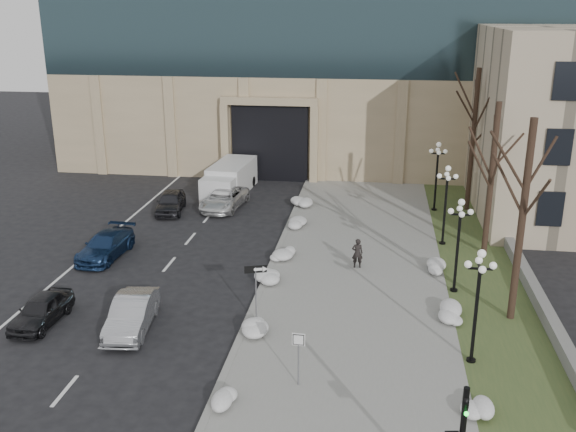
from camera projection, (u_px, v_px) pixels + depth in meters
name	position (u px, v px, depth m)	size (l,w,h in m)	color
sidewalk	(356.00, 274.00, 33.13)	(9.00, 40.00, 0.12)	gray
curb	(270.00, 269.00, 33.73)	(0.30, 40.00, 0.14)	gray
grass_strip	(485.00, 281.00, 32.27)	(4.00, 40.00, 0.10)	#384C26
stone_wall	(519.00, 263.00, 33.79)	(0.50, 30.00, 0.70)	slate
car_a	(41.00, 310.00, 27.92)	(1.51, 3.75, 1.28)	black
car_b	(132.00, 314.00, 27.38)	(1.53, 4.38, 1.44)	#9C9EA3
car_c	(106.00, 246.00, 35.29)	(1.89, 4.65, 1.35)	navy
car_d	(224.00, 199.00, 43.74)	(2.31, 5.00, 1.39)	silver
car_e	(171.00, 202.00, 43.00)	(1.67, 4.15, 1.41)	#29292D
pedestrian	(357.00, 253.00, 33.56)	(0.58, 0.38, 1.60)	black
box_truck	(230.00, 180.00, 47.08)	(2.87, 7.05, 2.19)	silver
one_way_sign	(260.00, 276.00, 27.49)	(1.01, 0.41, 2.71)	slate
keep_sign	(299.00, 348.00, 22.90)	(0.48, 0.08, 2.21)	slate
snow_clump_b	(232.00, 395.00, 22.47)	(1.10, 1.60, 0.36)	silver
snow_clump_c	(247.00, 329.00, 26.99)	(1.10, 1.60, 0.36)	silver
snow_clump_d	(271.00, 280.00, 31.77)	(1.10, 1.60, 0.36)	silver
snow_clump_e	(284.00, 255.00, 34.96)	(1.10, 1.60, 0.36)	silver
snow_clump_f	(293.00, 223.00, 40.00)	(1.10, 1.60, 0.36)	silver
snow_clump_g	(300.00, 202.00, 44.33)	(1.10, 1.60, 0.36)	silver
snow_clump_h	(472.00, 409.00, 21.66)	(1.10, 1.60, 0.36)	silver
snow_clump_i	(447.00, 315.00, 28.20)	(1.10, 1.60, 0.36)	silver
snow_clump_j	(438.00, 267.00, 33.37)	(1.10, 1.60, 0.36)	silver
lamppost_a	(478.00, 291.00, 24.02)	(1.18, 1.18, 4.76)	black
lamppost_b	(459.00, 233.00, 30.13)	(1.18, 1.18, 4.76)	black
lamppost_c	(446.00, 195.00, 36.24)	(1.18, 1.18, 4.76)	black
lamppost_d	(437.00, 167.00, 42.35)	(1.18, 1.18, 4.76)	black
tree_near	(525.00, 194.00, 26.62)	(3.20, 3.20, 9.00)	black
tree_mid	(493.00, 158.00, 34.25)	(3.20, 3.20, 8.50)	black
tree_far	(475.00, 120.00, 41.56)	(3.20, 3.20, 9.50)	black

